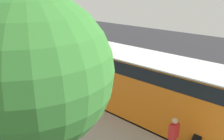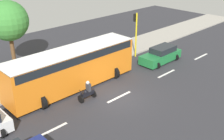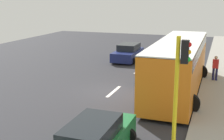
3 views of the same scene
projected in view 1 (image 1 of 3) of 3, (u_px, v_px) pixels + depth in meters
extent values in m
cube|color=#2D2D33|center=(156.00, 87.00, 15.92)|extent=(40.00, 60.00, 0.10)
cube|color=#9E998E|center=(75.00, 128.00, 11.02)|extent=(4.00, 60.00, 0.15)
cube|color=white|center=(54.00, 54.00, 23.58)|extent=(0.20, 2.40, 0.01)
cube|color=white|center=(95.00, 67.00, 19.74)|extent=(0.20, 2.40, 0.01)
cube|color=white|center=(156.00, 86.00, 15.90)|extent=(0.20, 2.40, 0.01)
cube|color=#1E7238|center=(62.00, 62.00, 19.27)|extent=(1.77, 4.53, 0.80)
cube|color=#1E2328|center=(58.00, 53.00, 19.27)|extent=(1.49, 2.54, 0.56)
cylinder|color=black|center=(81.00, 66.00, 18.93)|extent=(0.64, 0.22, 0.64)
cylinder|color=black|center=(65.00, 71.00, 17.85)|extent=(0.64, 0.22, 0.64)
cylinder|color=black|center=(59.00, 59.00, 20.84)|extent=(0.64, 0.22, 0.64)
cylinder|color=black|center=(44.00, 63.00, 19.77)|extent=(0.64, 0.22, 0.64)
cube|color=orange|center=(143.00, 85.00, 11.86)|extent=(2.50, 11.00, 2.90)
cube|color=black|center=(144.00, 64.00, 11.50)|extent=(2.52, 10.56, 0.60)
cube|color=white|center=(144.00, 57.00, 11.37)|extent=(2.50, 11.00, 0.08)
cylinder|color=black|center=(219.00, 122.00, 10.75)|extent=(1.00, 0.30, 1.00)
cylinder|color=black|center=(107.00, 82.00, 15.25)|extent=(1.00, 0.30, 1.00)
cylinder|color=black|center=(81.00, 93.00, 13.73)|extent=(1.00, 0.30, 1.00)
cylinder|color=black|center=(183.00, 100.00, 13.22)|extent=(0.60, 0.10, 0.60)
cylinder|color=black|center=(164.00, 94.00, 13.99)|extent=(0.60, 0.10, 0.60)
cube|color=black|center=(173.00, 93.00, 13.55)|extent=(0.28, 1.10, 0.36)
sphere|color=black|center=(176.00, 91.00, 13.36)|extent=(0.32, 0.32, 0.32)
cylinder|color=black|center=(182.00, 90.00, 13.08)|extent=(0.55, 0.04, 0.04)
cube|color=#333338|center=(172.00, 85.00, 13.47)|extent=(0.36, 0.24, 0.60)
sphere|color=silver|center=(174.00, 79.00, 13.30)|extent=(0.26, 0.26, 0.26)
cube|color=red|center=(174.00, 131.00, 8.65)|extent=(0.40, 0.24, 0.60)
sphere|color=tan|center=(175.00, 121.00, 8.51)|extent=(0.22, 0.22, 0.22)
cylinder|color=yellow|center=(33.00, 49.00, 16.46)|extent=(0.14, 0.14, 4.50)
cube|color=black|center=(27.00, 24.00, 15.73)|extent=(0.24, 0.24, 0.76)
sphere|color=red|center=(25.00, 20.00, 15.56)|extent=(0.16, 0.16, 0.16)
sphere|color=#F2A50C|center=(26.00, 24.00, 15.64)|extent=(0.16, 0.16, 0.16)
sphere|color=green|center=(26.00, 28.00, 15.72)|extent=(0.16, 0.16, 0.16)
sphere|color=#387F33|center=(36.00, 72.00, 5.18)|extent=(3.50, 3.50, 3.50)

